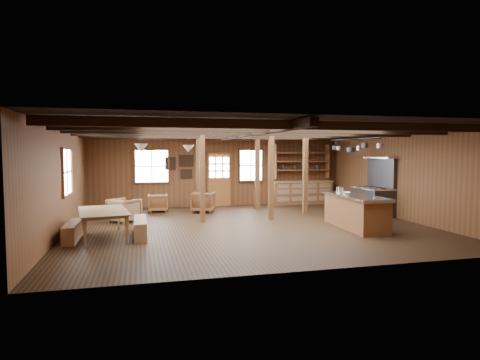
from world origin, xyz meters
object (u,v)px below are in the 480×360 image
object	(u,v)px
armchair_a	(158,203)
armchair_b	(203,202)
dining_table	(105,224)
commercial_range	(374,196)
armchair_c	(124,210)
kitchen_island	(355,211)

from	to	relation	value
armchair_a	armchair_b	size ratio (longest dim) A/B	0.88
dining_table	armchair_a	xyz separation A→B (m)	(1.47, 4.20, -0.03)
dining_table	armchair_b	size ratio (longest dim) A/B	2.50
commercial_range	dining_table	distance (m)	8.71
commercial_range	armchair_c	distance (m)	8.20
armchair_b	dining_table	bearing A→B (deg)	70.18
kitchen_island	commercial_range	world-z (taller)	commercial_range
armchair_a	armchair_b	bearing A→B (deg)	164.73
armchair_a	kitchen_island	bearing A→B (deg)	141.09
commercial_range	armchair_a	distance (m)	7.54
commercial_range	kitchen_island	bearing A→B (deg)	-133.06
dining_table	armchair_b	xyz separation A→B (m)	(3.03, 3.72, 0.01)
armchair_a	armchair_b	xyz separation A→B (m)	(1.56, -0.48, 0.04)
kitchen_island	armchair_a	xyz separation A→B (m)	(-5.25, 4.52, -0.16)
kitchen_island	dining_table	world-z (taller)	kitchen_island
armchair_a	armchair_c	distance (m)	2.18
commercial_range	armchair_b	size ratio (longest dim) A/B	2.47
armchair_a	armchair_c	bearing A→B (deg)	62.00
kitchen_island	armchair_b	xyz separation A→B (m)	(-3.68, 4.04, -0.12)
commercial_range	armchair_b	world-z (taller)	commercial_range
commercial_range	armchair_a	xyz separation A→B (m)	(-7.08, 2.56, -0.32)
dining_table	armchair_c	world-z (taller)	armchair_c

